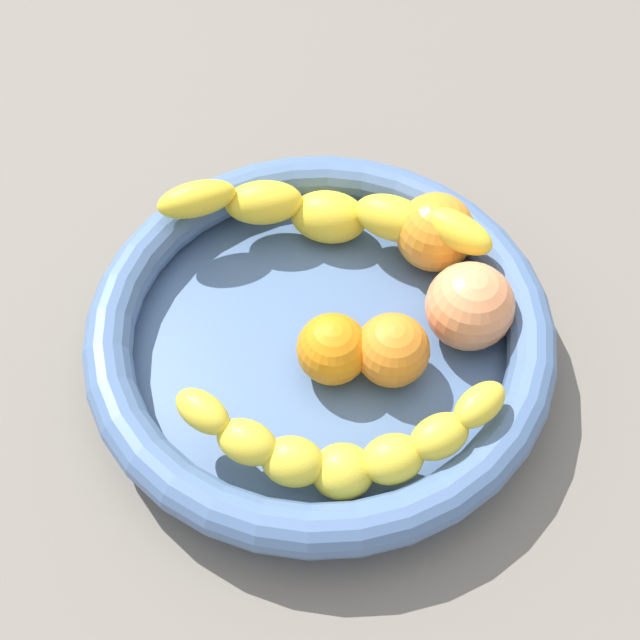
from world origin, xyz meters
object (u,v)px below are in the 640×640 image
(fruit_bowl, at_px, (320,336))
(banana_draped_right, at_px, (327,214))
(orange_front, at_px, (394,346))
(peach_blush, at_px, (470,306))
(orange_mid_left, at_px, (435,232))
(orange_mid_right, at_px, (333,349))
(banana_draped_left, at_px, (342,448))

(fruit_bowl, relative_size, banana_draped_right, 1.35)
(orange_front, distance_m, peach_blush, 0.06)
(banana_draped_right, relative_size, peach_blush, 3.91)
(orange_front, height_order, orange_mid_left, orange_mid_left)
(fruit_bowl, xyz_separation_m, peach_blush, (0.06, -0.09, 0.02))
(fruit_bowl, bearing_deg, peach_blush, -59.55)
(orange_mid_right, xyz_separation_m, peach_blush, (0.07, -0.08, 0.01))
(orange_front, xyz_separation_m, orange_mid_right, (-0.02, 0.04, -0.00))
(banana_draped_left, bearing_deg, orange_mid_left, 3.05)
(banana_draped_right, relative_size, orange_front, 4.76)
(orange_front, height_order, peach_blush, peach_blush)
(orange_mid_left, relative_size, peach_blush, 0.95)
(banana_draped_right, height_order, orange_mid_left, banana_draped_right)
(banana_draped_left, distance_m, orange_front, 0.09)
(orange_mid_right, bearing_deg, banana_draped_right, 26.64)
(banana_draped_right, bearing_deg, fruit_bowl, -158.21)
(fruit_bowl, height_order, banana_draped_left, banana_draped_left)
(fruit_bowl, xyz_separation_m, orange_front, (0.00, -0.06, 0.02))
(orange_mid_left, bearing_deg, banana_draped_right, 104.52)
(fruit_bowl, bearing_deg, orange_mid_left, -22.22)
(banana_draped_left, xyz_separation_m, orange_mid_right, (0.07, 0.04, -0.01))
(banana_draped_left, xyz_separation_m, orange_mid_left, (0.20, 0.01, -0.00))
(orange_mid_right, bearing_deg, peach_blush, -46.74)
(banana_draped_right, bearing_deg, peach_blush, -105.36)
(fruit_bowl, height_order, orange_front, orange_front)
(banana_draped_right, distance_m, orange_mid_right, 0.12)
(peach_blush, bearing_deg, orange_front, 144.16)
(orange_front, bearing_deg, banana_draped_right, 46.69)
(peach_blush, bearing_deg, orange_mid_right, 133.26)
(peach_blush, bearing_deg, banana_draped_left, 165.22)
(banana_draped_left, relative_size, orange_mid_left, 3.31)
(banana_draped_right, height_order, peach_blush, peach_blush)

